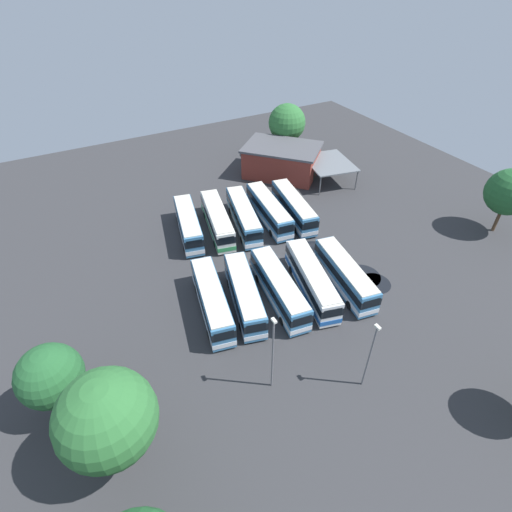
# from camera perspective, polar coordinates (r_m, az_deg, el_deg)

# --- Properties ---
(ground_plane) EXTENTS (93.94, 93.94, 0.00)m
(ground_plane) POSITION_cam_1_polar(r_m,az_deg,el_deg) (50.57, 0.44, -0.36)
(ground_plane) COLOR #333335
(bus_row0_slot0) EXTENTS (11.18, 4.77, 3.38)m
(bus_row0_slot0) POSITION_cam_1_polar(r_m,az_deg,el_deg) (54.43, -9.67, 4.52)
(bus_row0_slot0) COLOR teal
(bus_row0_slot0) RESTS_ON ground_plane
(bus_row0_slot1) EXTENTS (11.95, 4.90, 3.38)m
(bus_row0_slot1) POSITION_cam_1_polar(r_m,az_deg,el_deg) (54.81, -5.58, 5.18)
(bus_row0_slot1) COLOR silver
(bus_row0_slot1) RESTS_ON ground_plane
(bus_row0_slot2) EXTENTS (12.12, 5.20, 3.38)m
(bus_row0_slot2) POSITION_cam_1_polar(r_m,az_deg,el_deg) (55.40, -1.80, 5.76)
(bus_row0_slot2) COLOR teal
(bus_row0_slot2) RESTS_ON ground_plane
(bus_row0_slot3) EXTENTS (12.10, 4.02, 3.38)m
(bus_row0_slot3) POSITION_cam_1_polar(r_m,az_deg,el_deg) (56.67, 1.86, 6.57)
(bus_row0_slot3) COLOR teal
(bus_row0_slot3) RESTS_ON ground_plane
(bus_row0_slot4) EXTENTS (11.95, 4.49, 3.38)m
(bus_row0_slot4) POSITION_cam_1_polar(r_m,az_deg,el_deg) (57.65, 5.40, 7.02)
(bus_row0_slot4) COLOR teal
(bus_row0_slot4) RESTS_ON ground_plane
(bus_row1_slot0) EXTENTS (11.53, 4.64, 3.38)m
(bus_row1_slot0) POSITION_cam_1_polar(r_m,az_deg,el_deg) (42.69, -6.33, -6.31)
(bus_row1_slot0) COLOR teal
(bus_row1_slot0) RESTS_ON ground_plane
(bus_row1_slot1) EXTENTS (11.26, 5.22, 3.38)m
(bus_row1_slot1) POSITION_cam_1_polar(r_m,az_deg,el_deg) (43.13, -1.69, -5.45)
(bus_row1_slot1) COLOR teal
(bus_row1_slot1) RESTS_ON ground_plane
(bus_row1_slot2) EXTENTS (11.80, 4.04, 3.38)m
(bus_row1_slot2) POSITION_cam_1_polar(r_m,az_deg,el_deg) (43.89, 3.31, -4.57)
(bus_row1_slot2) COLOR teal
(bus_row1_slot2) RESTS_ON ground_plane
(bus_row1_slot3) EXTENTS (11.98, 5.27, 3.38)m
(bus_row1_slot3) POSITION_cam_1_polar(r_m,az_deg,el_deg) (45.24, 7.98, -3.38)
(bus_row1_slot3) COLOR silver
(bus_row1_slot3) RESTS_ON ground_plane
(bus_row1_slot4) EXTENTS (11.22, 4.28, 3.38)m
(bus_row1_slot4) POSITION_cam_1_polar(r_m,az_deg,el_deg) (46.56, 12.61, -2.63)
(bus_row1_slot4) COLOR teal
(bus_row1_slot4) RESTS_ON ground_plane
(depot_building) EXTENTS (14.86, 14.63, 5.09)m
(depot_building) POSITION_cam_1_polar(r_m,az_deg,el_deg) (69.35, 3.70, 13.52)
(depot_building) COLOR maroon
(depot_building) RESTS_ON ground_plane
(maintenance_shelter) EXTENTS (9.81, 8.55, 3.41)m
(maintenance_shelter) POSITION_cam_1_polar(r_m,az_deg,el_deg) (67.73, 10.40, 12.97)
(maintenance_shelter) COLOR slate
(maintenance_shelter) RESTS_ON ground_plane
(lamp_post_near_entrance) EXTENTS (0.56, 0.28, 8.70)m
(lamp_post_near_entrance) POSITION_cam_1_polar(r_m,az_deg,el_deg) (34.16, 2.41, -13.56)
(lamp_post_near_entrance) COLOR slate
(lamp_post_near_entrance) RESTS_ON ground_plane
(lamp_post_far_corner) EXTENTS (0.56, 0.28, 7.81)m
(lamp_post_far_corner) POSITION_cam_1_polar(r_m,az_deg,el_deg) (35.90, 16.02, -13.34)
(lamp_post_far_corner) COLOR slate
(lamp_post_far_corner) RESTS_ON ground_plane
(tree_east_edge) EXTENTS (5.18, 5.18, 7.57)m
(tree_east_edge) POSITION_cam_1_polar(r_m,az_deg,el_deg) (36.28, -27.41, -15.01)
(tree_east_edge) COLOR brown
(tree_east_edge) RESTS_ON ground_plane
(tree_northwest) EXTENTS (6.57, 6.57, 9.61)m
(tree_northwest) POSITION_cam_1_polar(r_m,az_deg,el_deg) (74.80, 4.45, 18.49)
(tree_northwest) COLOR brown
(tree_northwest) RESTS_ON ground_plane
(tree_northeast) EXTENTS (6.95, 6.95, 9.91)m
(tree_northeast) POSITION_cam_1_polar(r_m,az_deg,el_deg) (30.64, -20.60, -20.97)
(tree_northeast) COLOR brown
(tree_northeast) RESTS_ON ground_plane
(tree_south_edge) EXTENTS (6.10, 6.10, 9.10)m
(tree_south_edge) POSITION_cam_1_polar(r_m,az_deg,el_deg) (61.96, 32.55, 7.72)
(tree_south_edge) COLOR brown
(tree_south_edge) RESTS_ON ground_plane
(puddle_back_corner) EXTENTS (3.31, 3.31, 0.01)m
(puddle_back_corner) POSITION_cam_1_polar(r_m,az_deg,el_deg) (50.20, 0.90, -0.69)
(puddle_back_corner) COLOR black
(puddle_back_corner) RESTS_ON ground_plane
(puddle_between_rows) EXTENTS (4.39, 4.39, 0.01)m
(puddle_between_rows) POSITION_cam_1_polar(r_m,az_deg,el_deg) (49.65, 14.99, -2.80)
(puddle_between_rows) COLOR black
(puddle_between_rows) RESTS_ON ground_plane
(puddle_near_shelter) EXTENTS (3.74, 3.74, 0.01)m
(puddle_near_shelter) POSITION_cam_1_polar(r_m,az_deg,el_deg) (49.05, 16.66, -3.77)
(puddle_near_shelter) COLOR black
(puddle_near_shelter) RESTS_ON ground_plane
(puddle_front_lane) EXTENTS (4.20, 4.20, 0.01)m
(puddle_front_lane) POSITION_cam_1_polar(r_m,az_deg,el_deg) (52.39, 8.24, 0.77)
(puddle_front_lane) COLOR black
(puddle_front_lane) RESTS_ON ground_plane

